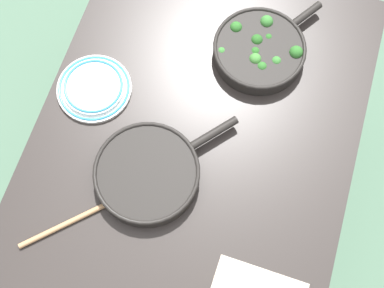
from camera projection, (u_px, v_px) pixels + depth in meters
name	position (u px, v px, depth m)	size (l,w,h in m)	color
ground_plane	(192.00, 206.00, 2.26)	(14.00, 14.00, 0.00)	#51755B
dining_table_red	(192.00, 155.00, 1.64)	(1.33, 0.94, 0.74)	#2D2826
skillet_broccoli	(260.00, 50.00, 1.64)	(0.36, 0.30, 0.07)	black
skillet_eggs	(148.00, 173.00, 1.51)	(0.39, 0.36, 0.05)	black
wooden_spoon	(99.00, 208.00, 1.50)	(0.29, 0.30, 0.02)	tan
dinner_plate_stack	(94.00, 88.00, 1.62)	(0.23, 0.23, 0.03)	white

